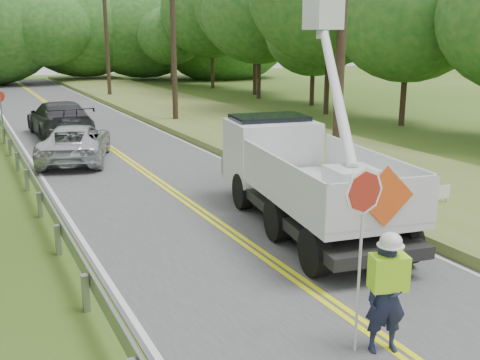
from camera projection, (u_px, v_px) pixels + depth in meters
name	position (u px, v px, depth m)	size (l,w,h in m)	color
road	(142.00, 170.00, 20.48)	(7.20, 96.00, 0.03)	#464648
guardrail	(22.00, 162.00, 19.38)	(0.18, 48.00, 0.77)	gray
utility_poles	(229.00, 25.00, 23.94)	(1.60, 43.30, 10.00)	black
tall_grass_verge	(305.00, 150.00, 23.53)	(7.00, 96.00, 0.30)	#5A6627
treeline_right	(304.00, 11.00, 37.63)	(11.68, 54.24, 11.85)	#332319
treeline_horizon	(27.00, 29.00, 56.05)	(58.13, 14.99, 12.34)	#184919
flagger	(387.00, 288.00, 8.50)	(1.16, 0.62, 2.96)	#191E33
bucket_truck	(295.00, 158.00, 15.08)	(4.63, 7.59, 7.08)	black
suv_silver	(75.00, 143.00, 21.87)	(2.40, 5.20, 1.44)	silver
suv_darkgrey	(60.00, 119.00, 27.13)	(2.45, 6.02, 1.75)	#333439
stop_sign_permanent	(1.00, 109.00, 25.13)	(0.45, 0.29, 2.42)	gray
yard_sign	(441.00, 193.00, 15.46)	(0.55, 0.11, 0.80)	white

